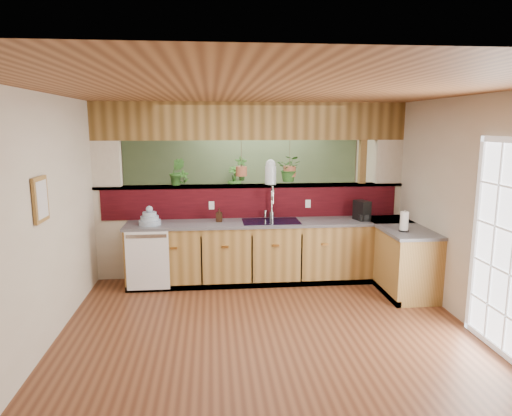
{
  "coord_description": "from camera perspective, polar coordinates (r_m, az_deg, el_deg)",
  "views": [
    {
      "loc": [
        -0.59,
        -5.41,
        2.28
      ],
      "look_at": [
        0.01,
        0.7,
        1.15
      ],
      "focal_mm": 32.0,
      "sensor_mm": 36.0,
      "label": 1
    }
  ],
  "objects": [
    {
      "name": "faucet",
      "position": [
        6.69,
        1.98,
        0.85
      ],
      "size": [
        0.21,
        0.22,
        0.5
      ],
      "color": "#B7B7B2",
      "rests_on": "countertop"
    },
    {
      "name": "header_beam",
      "position": [
        6.79,
        -0.6,
        10.8
      ],
      "size": [
        4.6,
        0.15,
        0.55
      ],
      "primitive_type": "cube",
      "color": "brown",
      "rests_on": "ground"
    },
    {
      "name": "framed_print",
      "position": [
        4.96,
        -25.32,
        0.97
      ],
      "size": [
        0.04,
        0.35,
        0.45
      ],
      "color": "olive",
      "rests_on": "wall_left"
    },
    {
      "name": "sage_backwall",
      "position": [
        8.97,
        -1.78,
        4.13
      ],
      "size": [
        4.55,
        0.02,
        2.55
      ],
      "primitive_type": "cube",
      "color": "#536A48",
      "rests_on": "ground"
    },
    {
      "name": "ledge_plant_left",
      "position": [
        6.82,
        -9.86,
        4.48
      ],
      "size": [
        0.23,
        0.19,
        0.41
      ],
      "primitive_type": "imported",
      "rotation": [
        0.0,
        0.0,
        -0.03
      ],
      "color": "#28571E",
      "rests_on": "pass_through_ledge"
    },
    {
      "name": "pass_through_partition",
      "position": [
        6.87,
        -0.34,
        1.31
      ],
      "size": [
        4.6,
        0.21,
        2.6
      ],
      "color": "beige",
      "rests_on": "ground"
    },
    {
      "name": "wall_left",
      "position": [
        5.76,
        -22.75,
        -0.18
      ],
      "size": [
        0.02,
        7.0,
        2.6
      ],
      "primitive_type": "cube",
      "color": "beige",
      "rests_on": "ground"
    },
    {
      "name": "ground",
      "position": [
        5.9,
        0.61,
        -12.3
      ],
      "size": [
        4.6,
        7.0,
        0.01
      ],
      "primitive_type": "cube",
      "color": "brown",
      "rests_on": "ground"
    },
    {
      "name": "hanging_plant_a",
      "position": [
        6.8,
        -1.85,
        5.88
      ],
      "size": [
        0.21,
        0.17,
        0.53
      ],
      "color": "brown",
      "rests_on": "header_beam"
    },
    {
      "name": "hanging_plant_b",
      "position": [
        6.88,
        4.24,
        6.33
      ],
      "size": [
        0.44,
        0.42,
        0.54
      ],
      "color": "brown",
      "rests_on": "header_beam"
    },
    {
      "name": "shelf_plant_b",
      "position": [
        8.73,
        -2.7,
        3.7
      ],
      "size": [
        0.31,
        0.31,
        0.46
      ],
      "primitive_type": "imported",
      "rotation": [
        0.0,
        0.0,
        0.21
      ],
      "color": "#28571E",
      "rests_on": "shelving_console"
    },
    {
      "name": "glass_jar",
      "position": [
        6.86,
        1.83,
        4.54
      ],
      "size": [
        0.17,
        0.17,
        0.37
      ],
      "color": "silver",
      "rests_on": "pass_through_ledge"
    },
    {
      "name": "soap_dispenser",
      "position": [
        6.57,
        -4.63,
        -0.86
      ],
      "size": [
        0.1,
        0.1,
        0.2
      ],
      "primitive_type": "imported",
      "rotation": [
        0.0,
        0.0,
        -0.09
      ],
      "color": "#341F13",
      "rests_on": "countertop"
    },
    {
      "name": "wall_back",
      "position": [
        8.99,
        -1.79,
        4.15
      ],
      "size": [
        4.6,
        0.02,
        2.6
      ],
      "primitive_type": "cube",
      "color": "beige",
      "rests_on": "ground"
    },
    {
      "name": "french_door",
      "position": [
        5.16,
        28.43,
        -4.64
      ],
      "size": [
        0.06,
        1.02,
        2.16
      ],
      "primitive_type": "cube",
      "color": "white",
      "rests_on": "ground"
    },
    {
      "name": "ceiling",
      "position": [
        5.45,
        0.67,
        13.79
      ],
      "size": [
        4.6,
        7.0,
        0.01
      ],
      "primitive_type": "cube",
      "color": "brown",
      "rests_on": "ground"
    },
    {
      "name": "shelf_plant_a",
      "position": [
        8.74,
        -9.05,
        3.4
      ],
      "size": [
        0.25,
        0.2,
        0.41
      ],
      "primitive_type": "imported",
      "rotation": [
        0.0,
        0.0,
        0.28
      ],
      "color": "#28571E",
      "rests_on": "shelving_console"
    },
    {
      "name": "navy_sink",
      "position": [
        6.61,
        1.87,
        -2.34
      ],
      "size": [
        0.82,
        0.5,
        0.18
      ],
      "color": "black",
      "rests_on": "countertop"
    },
    {
      "name": "floor_plant",
      "position": [
        8.2,
        2.37,
        -3.16
      ],
      "size": [
        0.64,
        0.56,
        0.71
      ],
      "primitive_type": "imported",
      "rotation": [
        0.0,
        0.0,
        0.0
      ],
      "color": "#28571E",
      "rests_on": "ground"
    },
    {
      "name": "pass_through_ledge",
      "position": [
        6.85,
        -0.59,
        2.79
      ],
      "size": [
        4.6,
        0.21,
        0.04
      ],
      "primitive_type": "cube",
      "color": "brown",
      "rests_on": "ground"
    },
    {
      "name": "wall_right",
      "position": [
        6.21,
        22.23,
        0.58
      ],
      "size": [
        0.02,
        7.0,
        2.6
      ],
      "primitive_type": "cube",
      "color": "beige",
      "rests_on": "ground"
    },
    {
      "name": "wall_front",
      "position": [
        2.23,
        10.85,
        -15.78
      ],
      "size": [
        4.6,
        0.02,
        2.6
      ],
      "primitive_type": "cube",
      "color": "beige",
      "rests_on": "ground"
    },
    {
      "name": "paper_towel",
      "position": [
        6.26,
        18.04,
        -1.65
      ],
      "size": [
        0.13,
        0.13,
        0.28
      ],
      "color": "black",
      "rests_on": "countertop"
    },
    {
      "name": "dish_stack",
      "position": [
        6.51,
        -13.15,
        -1.34
      ],
      "size": [
        0.31,
        0.31,
        0.27
      ],
      "color": "#93A6BE",
      "rests_on": "countertop"
    },
    {
      "name": "coffee_maker",
      "position": [
        6.82,
        13.12,
        -0.4
      ],
      "size": [
        0.15,
        0.26,
        0.29
      ],
      "rotation": [
        0.0,
        0.0,
        0.33
      ],
      "color": "black",
      "rests_on": "countertop"
    },
    {
      "name": "dishwasher",
      "position": [
        6.4,
        -13.41,
        -6.41
      ],
      "size": [
        0.58,
        0.03,
        0.82
      ],
      "color": "white",
      "rests_on": "ground"
    },
    {
      "name": "shelving_console",
      "position": [
        8.84,
        -5.13,
        -1.24
      ],
      "size": [
        1.63,
        0.62,
        1.06
      ],
      "primitive_type": "cube",
      "rotation": [
        0.0,
        0.0,
        0.13
      ],
      "color": "black",
      "rests_on": "ground"
    },
    {
      "name": "countertop",
      "position": [
        6.7,
        6.98,
        -5.53
      ],
      "size": [
        4.14,
        1.52,
        0.9
      ],
      "color": "olive",
      "rests_on": "ground"
    }
  ]
}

